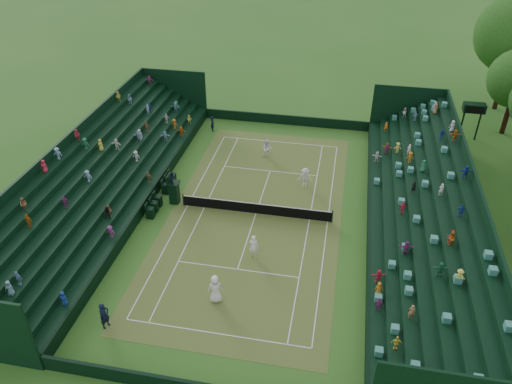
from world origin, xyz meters
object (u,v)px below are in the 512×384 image
player_near_east (254,246)px  player_far_west (267,149)px  player_near_west (215,289)px  player_far_east (305,177)px  umpire_chair (174,190)px  tennis_net (256,208)px

player_near_east → player_far_west: size_ratio=1.04×
player_near_west → player_far_east: bearing=-123.9°
umpire_chair → player_far_west: bearing=55.2°
player_near_east → player_far_east: bearing=-107.9°
umpire_chair → player_far_east: 10.74m
player_near_west → umpire_chair: bearing=-76.7°
umpire_chair → player_near_east: size_ratio=1.52×
player_far_east → tennis_net: bearing=-129.7°
player_near_west → player_far_west: (-0.01, 18.15, -0.11)m
player_near_east → umpire_chair: bearing=-38.7°
tennis_net → player_far_west: (-0.69, 8.77, 0.36)m
tennis_net → umpire_chair: 6.65m
umpire_chair → player_near_east: 9.05m
tennis_net → player_near_west: bearing=-94.1°
tennis_net → player_far_west: player_far_west is taller
player_near_west → player_far_west: player_near_west is taller
umpire_chair → player_near_east: (7.41, -5.20, -0.27)m
player_far_east → player_near_west: bearing=-110.1°
tennis_net → player_far_east: player_far_east is taller
umpire_chair → player_far_east: size_ratio=1.61×
umpire_chair → player_near_west: umpire_chair is taller
umpire_chair → player_near_west: bearing=-58.4°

